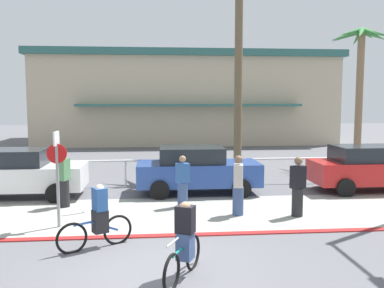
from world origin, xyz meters
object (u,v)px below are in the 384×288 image
Objects in this scene: palm_tree_3 at (360,59)px; car_blue_2 at (197,169)px; car_white_1 at (18,173)px; pedestrian_1 at (298,189)px; car_red_3 at (370,168)px; pedestrian_2 at (183,184)px; cyclist_blue_1 at (98,218)px; pedestrian_0 at (238,188)px; palm_tree_2 at (238,22)px; pedestrian_3 at (64,181)px; stop_sign_bike_lane at (57,165)px; cyclist_teal_0 at (184,242)px.

car_blue_2 is at bearing -147.93° from palm_tree_3.
car_white_1 is 9.35m from pedestrian_1.
palm_tree_3 is 3.95× the size of pedestrian_1.
palm_tree_3 is 7.60m from car_red_3.
palm_tree_3 is 4.22× the size of pedestrian_2.
pedestrian_0 reaches higher than cyclist_blue_1.
palm_tree_2 reaches higher than pedestrian_1.
pedestrian_0 is at bearing -101.00° from palm_tree_2.
palm_tree_2 is 9.59m from pedestrian_1.
cyclist_blue_1 is (-2.82, -5.43, -0.18)m from car_blue_2.
car_blue_2 is at bearing 106.43° from pedestrian_0.
pedestrian_3 is (-5.26, 1.43, 0.02)m from pedestrian_0.
car_white_1 and car_red_3 have the same top height.
stop_sign_bike_lane is at bearing -161.17° from car_red_3.
palm_tree_3 is at bearing 38.43° from pedestrian_2.
car_blue_2 is 3.20m from pedestrian_0.
pedestrian_2 is (0.33, 5.28, 0.06)m from cyclist_teal_0.
pedestrian_3 is at bearing -151.49° from palm_tree_3.
cyclist_teal_0 is 0.92× the size of pedestrian_3.
cyclist_blue_1 is at bearing -67.93° from pedestrian_3.
car_white_1 is at bearing -178.41° from car_blue_2.
palm_tree_2 reaches higher than cyclist_blue_1.
stop_sign_bike_lane is at bearing -144.13° from palm_tree_3.
palm_tree_2 is 5.08× the size of pedestrian_0.
palm_tree_2 is 4.97× the size of pedestrian_3.
car_blue_2 is at bearing 42.95° from stop_sign_bike_lane.
palm_tree_3 is 16.57m from cyclist_blue_1.
car_red_3 is 2.50× the size of pedestrian_1.
car_blue_2 is 2.67× the size of pedestrian_2.
cyclist_blue_1 is 4.09m from pedestrian_2.
pedestrian_2 is (-9.38, -7.45, -4.62)m from palm_tree_3.
palm_tree_2 is 9.09m from pedestrian_2.
palm_tree_3 is 4.29× the size of cyclist_blue_1.
cyclist_teal_0 is 0.94× the size of pedestrian_0.
car_white_1 is at bearing 126.46° from cyclist_teal_0.
palm_tree_3 is (6.44, 1.38, -1.48)m from palm_tree_2.
car_blue_2 is (-8.74, -5.48, -4.50)m from palm_tree_3.
palm_tree_2 is 11.24m from car_white_1.
car_red_3 is at bearing 14.04° from pedestrian_2.
cyclist_teal_0 is at bearing -48.34° from stop_sign_bike_lane.
cyclist_blue_1 is 0.92× the size of pedestrian_1.
palm_tree_2 is (6.36, 7.88, 5.18)m from stop_sign_bike_lane.
pedestrian_3 reaches higher than pedestrian_1.
palm_tree_3 is 3.91× the size of pedestrian_0.
cyclist_teal_0 is at bearing -127.36° from palm_tree_3.
pedestrian_1 is at bearing -13.85° from pedestrian_3.
cyclist_teal_0 is (3.09, -3.47, -0.98)m from stop_sign_bike_lane.
stop_sign_bike_lane is at bearing -137.05° from car_blue_2.
cyclist_blue_1 is at bearing -158.97° from pedestrian_1.
palm_tree_3 reaches higher than cyclist_blue_1.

